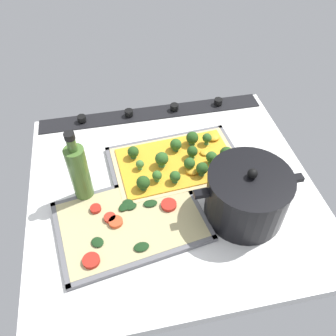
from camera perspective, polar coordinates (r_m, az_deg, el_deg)
ground_plane at (r=98.50cm, az=0.68°, el=-3.55°), size 77.84×72.96×3.00cm
stove_control_panel at (r=120.50cm, az=-2.63°, el=9.02°), size 74.72×7.00×2.60cm
baking_tray_front at (r=102.23cm, az=1.39°, el=0.45°), size 39.72×27.48×1.30cm
broccoli_pizza at (r=100.90cm, az=1.83°, el=1.14°), size 37.14×24.89×6.03cm
baking_tray_back at (r=90.17cm, az=-6.04°, el=-8.73°), size 39.92×30.35×1.30cm
veggie_pizza_back at (r=89.56cm, az=-6.19°, el=-8.54°), size 37.18×27.60×1.90cm
cooking_pot at (r=88.56cm, az=12.69°, el=-4.38°), size 27.31×20.51×16.15cm
oil_bottle at (r=90.74cm, az=-14.21°, el=-0.78°), size 5.01×5.01×22.48cm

